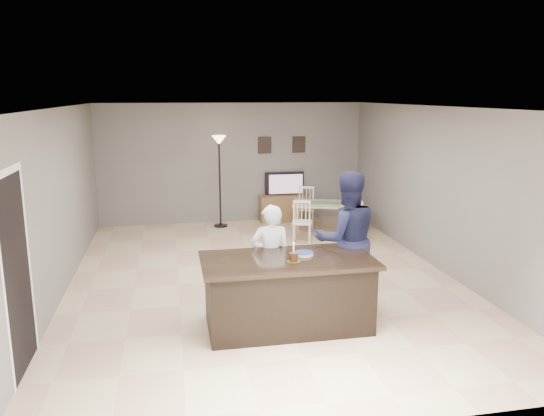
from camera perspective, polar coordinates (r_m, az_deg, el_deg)
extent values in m
plane|color=tan|center=(8.56, -0.99, -7.59)|extent=(8.00, 8.00, 0.00)
plane|color=slate|center=(12.11, -4.30, 4.83)|extent=(6.00, 0.00, 6.00)
plane|color=slate|center=(4.45, 8.00, -8.32)|extent=(6.00, 0.00, 6.00)
plane|color=slate|center=(8.25, -22.02, 0.47)|extent=(0.00, 8.00, 8.00)
plane|color=slate|center=(9.20, 17.73, 1.92)|extent=(0.00, 8.00, 8.00)
plane|color=white|center=(8.06, -1.06, 10.78)|extent=(8.00, 8.00, 0.00)
cube|color=black|center=(6.76, 1.68, -9.28)|extent=(2.00, 1.00, 0.85)
cube|color=black|center=(6.61, 1.70, -5.65)|extent=(2.15, 1.10, 0.05)
cube|color=brown|center=(12.27, 1.48, -0.03)|extent=(1.20, 0.40, 0.60)
imported|color=black|center=(12.23, 1.42, 2.62)|extent=(0.91, 0.12, 0.53)
plane|color=orange|center=(12.15, 1.50, 2.59)|extent=(0.78, 0.00, 0.78)
cube|color=black|center=(12.15, -0.78, 6.79)|extent=(0.30, 0.02, 0.38)
cube|color=black|center=(12.32, 2.91, 6.84)|extent=(0.30, 0.02, 0.38)
plane|color=black|center=(6.15, -25.68, -6.58)|extent=(0.00, 2.10, 2.10)
plane|color=white|center=(5.91, -26.62, 3.51)|extent=(0.00, 1.02, 1.02)
imported|color=silver|center=(7.14, -0.13, -5.43)|extent=(0.55, 0.38, 1.47)
imported|color=#181A36|center=(7.35, 8.02, -3.36)|extent=(0.95, 0.75, 1.89)
cylinder|color=gold|center=(6.49, 2.33, -5.74)|extent=(0.15, 0.15, 0.00)
cylinder|color=#3B2010|center=(6.48, 2.33, -5.29)|extent=(0.11, 0.11, 0.10)
cylinder|color=white|center=(6.44, 2.34, -4.38)|extent=(0.02, 0.02, 0.11)
sphere|color=#FFBF4C|center=(6.43, 2.35, -3.82)|extent=(0.02, 0.02, 0.02)
cylinder|color=white|center=(6.74, 3.44, -5.03)|extent=(0.24, 0.24, 0.01)
cylinder|color=white|center=(6.74, 3.44, -4.93)|extent=(0.24, 0.24, 0.01)
cylinder|color=white|center=(6.74, 3.44, -4.84)|extent=(0.24, 0.24, 0.01)
cylinder|color=navy|center=(6.73, 3.44, -4.78)|extent=(0.25, 0.25, 0.00)
cube|color=tan|center=(11.04, 6.06, 0.44)|extent=(1.62, 1.22, 0.04)
cylinder|color=tan|center=(10.82, 2.54, -1.59)|extent=(0.05, 0.05, 0.64)
cylinder|color=tan|center=(11.45, 9.30, -0.96)|extent=(0.05, 0.05, 0.64)
cube|color=#3D6E57|center=(11.04, 6.06, 0.55)|extent=(1.30, 0.69, 0.01)
cube|color=silver|center=(10.50, 3.26, -1.54)|extent=(0.47, 0.46, 0.04)
cylinder|color=silver|center=(10.43, 2.35, -2.84)|extent=(0.03, 0.03, 0.39)
cylinder|color=silver|center=(10.69, 4.12, -2.49)|extent=(0.03, 0.03, 0.39)
cube|color=silver|center=(10.24, 3.23, 0.69)|extent=(0.34, 0.13, 0.05)
cube|color=silver|center=(10.49, 8.68, -1.68)|extent=(0.47, 0.46, 0.04)
cylinder|color=silver|center=(10.40, 7.82, -2.99)|extent=(0.03, 0.03, 0.39)
cylinder|color=silver|center=(10.69, 9.45, -2.62)|extent=(0.03, 0.03, 0.39)
cube|color=silver|center=(10.23, 8.79, 0.55)|extent=(0.34, 0.13, 0.05)
cube|color=silver|center=(11.73, 3.65, -0.08)|extent=(0.47, 0.46, 0.04)
cylinder|color=silver|center=(11.91, 4.42, -0.95)|extent=(0.03, 0.03, 0.39)
cylinder|color=silver|center=(11.65, 2.85, -1.23)|extent=(0.03, 0.03, 0.39)
cube|color=silver|center=(11.80, 3.73, 2.23)|extent=(0.34, 0.13, 0.05)
cube|color=silver|center=(11.72, 8.51, -0.21)|extent=(0.47, 0.46, 0.04)
cylinder|color=silver|center=(11.91, 9.20, -1.07)|extent=(0.03, 0.03, 0.39)
cylinder|color=silver|center=(11.62, 7.74, -1.36)|extent=(0.03, 0.03, 0.39)
cube|color=silver|center=(11.79, 8.56, 2.11)|extent=(0.34, 0.13, 0.05)
cylinder|color=black|center=(11.88, -5.54, -1.90)|extent=(0.30, 0.30, 0.03)
cylinder|color=black|center=(11.68, -5.63, 2.53)|extent=(0.04, 0.04, 1.85)
cone|color=#FFD28C|center=(11.56, -5.73, 7.27)|extent=(0.30, 0.30, 0.19)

